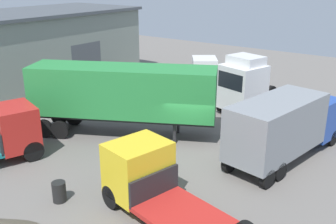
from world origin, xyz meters
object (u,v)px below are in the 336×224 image
(oil_drum, at_px, (59,192))
(tractor_unit_white, at_px, (247,87))
(flatbed_truck_yellow, at_px, (155,184))
(flatbed_truck_white, at_px, (190,75))
(box_truck_blue, at_px, (285,125))
(container_trailer_green, at_px, (122,93))

(oil_drum, bearing_deg, tractor_unit_white, -5.85)
(flatbed_truck_yellow, xyz_separation_m, flatbed_truck_white, (15.48, 8.50, -0.03))
(flatbed_truck_yellow, xyz_separation_m, box_truck_blue, (7.76, -2.27, 0.57))
(box_truck_blue, xyz_separation_m, flatbed_truck_white, (7.73, 10.77, -0.61))
(tractor_unit_white, bearing_deg, flatbed_truck_yellow, 25.90)
(tractor_unit_white, bearing_deg, container_trailer_green, -12.80)
(container_trailer_green, bearing_deg, tractor_unit_white, 33.93)
(box_truck_blue, distance_m, flatbed_truck_white, 13.27)
(tractor_unit_white, xyz_separation_m, box_truck_blue, (-5.25, -4.56, -0.01))
(flatbed_truck_white, bearing_deg, container_trailer_green, -114.55)
(container_trailer_green, distance_m, flatbed_truck_white, 10.47)
(container_trailer_green, relative_size, box_truck_blue, 1.33)
(container_trailer_green, height_order, flatbed_truck_yellow, container_trailer_green)
(box_truck_blue, bearing_deg, container_trailer_green, 115.11)
(flatbed_truck_yellow, height_order, oil_drum, flatbed_truck_yellow)
(oil_drum, bearing_deg, flatbed_truck_yellow, -66.31)
(box_truck_blue, relative_size, oil_drum, 9.05)
(flatbed_truck_white, bearing_deg, flatbed_truck_yellow, -96.78)
(container_trailer_green, distance_m, box_truck_blue, 9.16)
(tractor_unit_white, relative_size, container_trailer_green, 0.64)
(container_trailer_green, xyz_separation_m, oil_drum, (-6.95, -2.73, -2.17))
(box_truck_blue, relative_size, flatbed_truck_white, 1.01)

